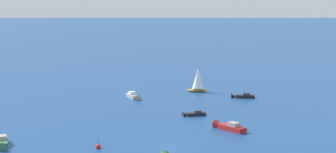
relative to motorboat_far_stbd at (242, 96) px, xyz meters
The scene contains 8 objects.
ground_plane 65.88m from the motorboat_far_stbd, ahead, with size 2000.00×2000.00×0.00m, color navy.
motorboat_far_stbd is the anchor object (origin of this frame).
motorboat_inshore 85.63m from the motorboat_far_stbd, 29.99° to the right, with size 8.76×6.25×2.55m.
sailboat_offshore 18.79m from the motorboat_far_stbd, 119.76° to the right, with size 4.87×7.38×9.17m.
motorboat_trailing 46.79m from the motorboat_far_stbd, ahead, with size 7.62×8.90×2.72m.
motorboat_outer_ring_d 33.41m from the motorboat_far_stbd, 16.57° to the right, with size 4.75×6.34×1.86m.
motorboat_outer_ring_e 34.52m from the motorboat_far_stbd, 74.75° to the right, with size 8.13×6.85×2.47m.
marker_buoy 74.31m from the motorboat_far_stbd, 17.36° to the right, with size 1.10×1.10×2.10m.
Camera 1 is at (118.85, 28.99, 31.28)m, focal length 62.37 mm.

